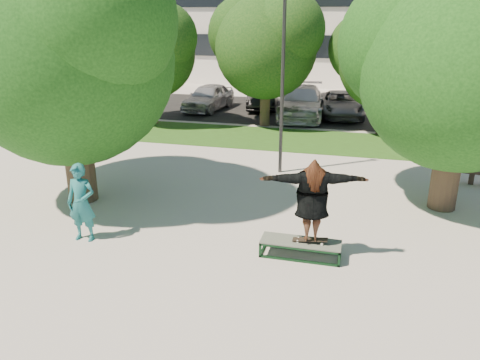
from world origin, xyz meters
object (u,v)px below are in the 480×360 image
(tree_left, at_px, (65,45))
(tree_right, at_px, (460,60))
(grind_box, at_px, (300,249))
(car_grey, at_px, (341,104))
(bystander, at_px, (81,203))
(car_silver_a, at_px, (208,97))
(lamppost, at_px, (283,81))
(car_dark, at_px, (263,95))
(car_silver_b, at_px, (302,102))

(tree_left, bearing_deg, tree_right, 11.03)
(tree_right, relative_size, grind_box, 3.62)
(tree_right, relative_size, car_grey, 1.38)
(tree_right, height_order, bystander, tree_right)
(grind_box, height_order, bystander, bystander)
(grind_box, bearing_deg, car_silver_a, 115.02)
(lamppost, bearing_deg, tree_left, -143.58)
(tree_left, distance_m, car_dark, 16.00)
(grind_box, distance_m, car_dark, 17.93)
(car_grey, bearing_deg, car_silver_a, 172.58)
(car_dark, xyz_separation_m, car_grey, (4.52, -1.32, -0.09))
(car_dark, distance_m, car_silver_b, 3.28)
(lamppost, bearing_deg, bystander, -120.35)
(tree_left, xyz_separation_m, lamppost, (5.29, 3.91, -1.27))
(grind_box, height_order, car_silver_a, car_silver_a)
(lamppost, bearing_deg, tree_right, -21.28)
(tree_right, distance_m, lamppost, 5.36)
(car_silver_a, xyz_separation_m, car_silver_b, (5.43, -0.69, 0.07))
(lamppost, height_order, car_dark, lamppost)
(bystander, xyz_separation_m, car_dark, (0.68, 17.82, -0.21))
(grind_box, height_order, car_grey, car_grey)
(bystander, distance_m, car_grey, 17.30)
(tree_right, height_order, car_silver_b, tree_right)
(tree_left, xyz_separation_m, bystander, (1.59, -2.41, -3.46))
(bystander, height_order, car_silver_b, bystander)
(car_silver_b, bearing_deg, car_grey, 17.68)
(tree_right, height_order, car_grey, tree_right)
(lamppost, height_order, bystander, lamppost)
(car_silver_a, distance_m, car_dark, 3.24)
(tree_right, bearing_deg, grind_box, -131.01)
(tree_left, relative_size, bystander, 3.70)
(bystander, distance_m, car_silver_a, 16.55)
(tree_left, height_order, car_silver_b, tree_left)
(bystander, xyz_separation_m, car_grey, (5.20, 16.49, -0.30))
(tree_right, bearing_deg, lamppost, 158.72)
(tree_right, xyz_separation_m, lamppost, (-4.92, 1.92, -0.94))
(bystander, xyz_separation_m, car_silver_a, (-2.23, 16.40, -0.22))
(car_dark, bearing_deg, lamppost, -82.92)
(tree_left, height_order, car_dark, tree_left)
(tree_right, xyz_separation_m, car_grey, (-3.42, 12.09, -3.44))
(tree_left, bearing_deg, car_silver_b, 70.18)
(car_grey, bearing_deg, lamppost, -106.51)
(grind_box, bearing_deg, bystander, -174.80)
(bystander, bearing_deg, car_dark, 84.15)
(tree_right, distance_m, car_grey, 13.03)
(grind_box, relative_size, car_dark, 0.40)
(tree_right, xyz_separation_m, car_silver_a, (-10.85, 12.00, -3.35))
(tree_right, bearing_deg, car_silver_a, 132.13)
(grind_box, bearing_deg, lamppost, 104.39)
(car_grey, bearing_deg, tree_right, -82.35)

